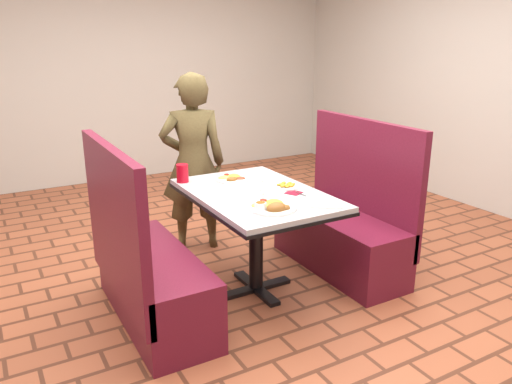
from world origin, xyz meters
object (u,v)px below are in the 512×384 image
at_px(booth_bench_left, 147,273).
at_px(near_dinner_plate, 272,204).
at_px(booth_bench_right, 344,228).
at_px(red_tumbler, 182,173).
at_px(dining_table, 256,205).
at_px(diner_person, 193,163).
at_px(plantain_plate, 286,186).
at_px(far_dinner_plate, 232,177).

height_order(booth_bench_left, near_dinner_plate, booth_bench_left).
relative_size(booth_bench_right, red_tumbler, 9.09).
relative_size(dining_table, diner_person, 0.80).
xyz_separation_m(near_dinner_plate, red_tumbler, (-0.25, 0.85, 0.03)).
bearing_deg(dining_table, near_dinner_plate, -104.23).
bearing_deg(diner_person, dining_table, 112.57).
distance_m(near_dinner_plate, red_tumbler, 0.89).
height_order(booth_bench_right, plantain_plate, booth_bench_right).
xyz_separation_m(far_dinner_plate, plantain_plate, (0.24, -0.36, -0.01)).
distance_m(booth_bench_left, booth_bench_right, 1.60).
height_order(booth_bench_left, plantain_plate, booth_bench_left).
bearing_deg(booth_bench_left, diner_person, 52.73).
bearing_deg(booth_bench_right, plantain_plate, -178.80).
distance_m(booth_bench_right, plantain_plate, 0.71).
height_order(dining_table, near_dinner_plate, near_dinner_plate).
distance_m(booth_bench_left, diner_person, 1.29).
xyz_separation_m(booth_bench_left, booth_bench_right, (1.60, 0.00, 0.00)).
relative_size(booth_bench_right, far_dinner_plate, 4.87).
height_order(far_dinner_plate, plantain_plate, far_dinner_plate).
xyz_separation_m(dining_table, booth_bench_left, (-0.80, 0.00, -0.32)).
distance_m(dining_table, plantain_plate, 0.26).
relative_size(far_dinner_plate, plantain_plate, 1.27).
distance_m(booth_bench_left, far_dinner_plate, 0.97).
bearing_deg(booth_bench_left, dining_table, 0.00).
relative_size(diner_person, plantain_plate, 7.77).
relative_size(booth_bench_left, diner_person, 0.80).
bearing_deg(booth_bench_right, near_dinner_plate, -157.68).
xyz_separation_m(far_dinner_plate, red_tumbler, (-0.34, 0.14, 0.04)).
bearing_deg(near_dinner_plate, red_tumbler, 106.47).
xyz_separation_m(dining_table, far_dinner_plate, (-0.01, 0.35, 0.12)).
xyz_separation_m(plantain_plate, red_tumbler, (-0.58, 0.50, 0.05)).
bearing_deg(plantain_plate, diner_person, 106.87).
xyz_separation_m(diner_person, plantain_plate, (0.30, -0.98, 0.01)).
bearing_deg(near_dinner_plate, diner_person, 88.59).
xyz_separation_m(booth_bench_left, plantain_plate, (1.04, -0.01, 0.43)).
distance_m(booth_bench_right, far_dinner_plate, 0.98).
distance_m(far_dinner_plate, red_tumbler, 0.37).
relative_size(near_dinner_plate, plantain_plate, 1.54).
height_order(plantain_plate, red_tumbler, red_tumbler).
relative_size(diner_person, red_tumbler, 11.40).
relative_size(booth_bench_right, diner_person, 0.80).
height_order(diner_person, plantain_plate, diner_person).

